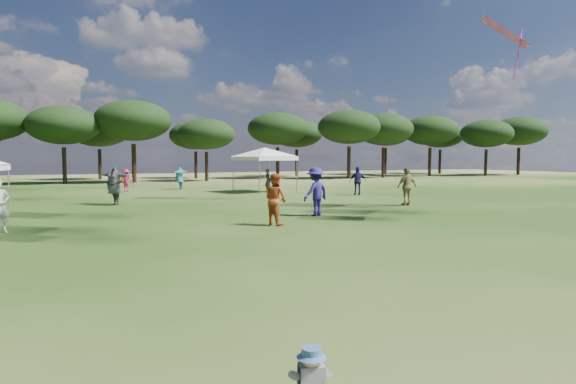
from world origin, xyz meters
name	(u,v)px	position (x,y,z in m)	size (l,w,h in m)	color
tree_line	(120,125)	(2.39, 47.41, 5.42)	(108.78, 17.63, 7.77)	black
tent_right	(265,149)	(9.60, 27.77, 2.85)	(6.34, 6.34, 3.27)	gray
toddler	(311,381)	(-0.53, 1.71, 0.26)	(0.42, 0.46, 0.58)	black
festival_crowd	(128,188)	(0.17, 21.85, 0.87)	(26.99, 22.20, 1.92)	beige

